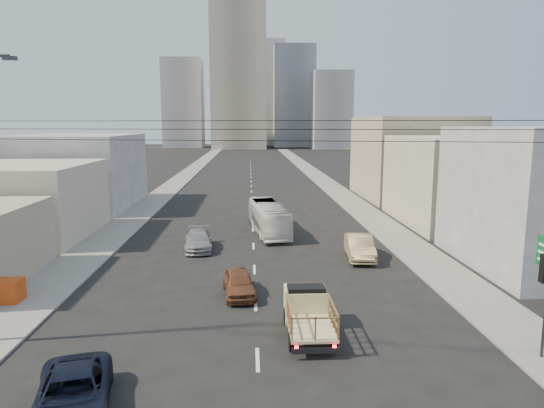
{
  "coord_description": "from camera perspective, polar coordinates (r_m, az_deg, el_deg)",
  "views": [
    {
      "loc": [
        -0.26,
        -15.85,
        9.19
      ],
      "look_at": [
        1.34,
        18.45,
        3.5
      ],
      "focal_mm": 32.0,
      "sensor_mm": 36.0,
      "label": 1
    }
  ],
  "objects": [
    {
      "name": "sidewalk_left",
      "position": [
        87.1,
        -10.25,
        3.24
      ],
      "size": [
        3.5,
        180.0,
        0.12
      ],
      "primitive_type": "cube",
      "color": "slate",
      "rests_on": "ground"
    },
    {
      "name": "navy_pickup",
      "position": [
        17.68,
        -22.41,
        -20.07
      ],
      "size": [
        3.44,
        5.41,
        1.39
      ],
      "primitive_type": "imported",
      "rotation": [
        0.0,
        0.0,
        0.24
      ],
      "color": "black",
      "rests_on": "ground"
    },
    {
      "name": "flatbed_pickup",
      "position": [
        21.87,
        4.28,
        -12.34
      ],
      "size": [
        1.95,
        4.41,
        1.9
      ],
      "color": "beige",
      "rests_on": "ground"
    },
    {
      "name": "sedan_grey",
      "position": [
        36.31,
        -8.67,
        -4.23
      ],
      "size": [
        2.37,
        4.94,
        1.39
      ],
      "primitive_type": "imported",
      "rotation": [
        0.0,
        0.0,
        0.09
      ],
      "color": "gray",
      "rests_on": "ground"
    },
    {
      "name": "city_bus",
      "position": [
        41.13,
        -0.41,
        -1.62
      ],
      "size": [
        3.41,
        9.69,
        2.64
      ],
      "primitive_type": "imported",
      "rotation": [
        0.0,
        0.0,
        0.13
      ],
      "color": "silver",
      "rests_on": "ground"
    },
    {
      "name": "sedan_brown",
      "position": [
        26.61,
        -3.92,
        -9.26
      ],
      "size": [
        2.05,
        4.14,
        1.36
      ],
      "primitive_type": "imported",
      "rotation": [
        0.0,
        0.0,
        0.11
      ],
      "color": "brown",
      "rests_on": "ground"
    },
    {
      "name": "bldg_right_mid",
      "position": [
        48.38,
        21.48,
        2.6
      ],
      "size": [
        11.0,
        14.0,
        8.0
      ],
      "primitive_type": "cube",
      "color": "#B3A790",
      "rests_on": "ground"
    },
    {
      "name": "sidewalk_right",
      "position": [
        87.17,
        5.27,
        3.36
      ],
      "size": [
        3.5,
        180.0,
        0.12
      ],
      "primitive_type": "cube",
      "color": "slate",
      "rests_on": "ground"
    },
    {
      "name": "overhead_wires",
      "position": [
        17.36,
        -1.83,
        8.67
      ],
      "size": [
        23.01,
        5.02,
        0.72
      ],
      "color": "black",
      "rests_on": "ground"
    },
    {
      "name": "midrise_east",
      "position": [
        183.43,
        6.95,
        10.84
      ],
      "size": [
        14.0,
        14.0,
        28.0
      ],
      "primitive_type": "cube",
      "color": "gray",
      "rests_on": "ground"
    },
    {
      "name": "midrise_back",
      "position": [
        216.32,
        -1.04,
        12.8
      ],
      "size": [
        18.0,
        18.0,
        44.0
      ],
      "primitive_type": "cube",
      "color": "gray",
      "rests_on": "ground"
    },
    {
      "name": "sedan_tan",
      "position": [
        34.06,
        10.28,
        -5.0
      ],
      "size": [
        2.15,
        5.02,
        1.61
      ],
      "primitive_type": "imported",
      "rotation": [
        0.0,
        0.0,
        -0.09
      ],
      "color": "#9D865B",
      "rests_on": "ground"
    },
    {
      "name": "ground",
      "position": [
        18.33,
        -1.59,
        -20.69
      ],
      "size": [
        420.0,
        420.0,
        0.0
      ],
      "primitive_type": "plane",
      "color": "black",
      "rests_on": "ground"
    },
    {
      "name": "bldg_left_far",
      "position": [
        58.36,
        -21.95,
        3.63
      ],
      "size": [
        12.0,
        16.0,
        8.0
      ],
      "primitive_type": "cube",
      "color": "gray",
      "rests_on": "ground"
    },
    {
      "name": "midrise_nw",
      "position": [
        197.69,
        -10.36,
        11.52
      ],
      "size": [
        15.0,
        15.0,
        34.0
      ],
      "primitive_type": "cube",
      "color": "gray",
      "rests_on": "ground"
    },
    {
      "name": "bldg_right_far",
      "position": [
        63.33,
        16.06,
        5.25
      ],
      "size": [
        12.0,
        16.0,
        10.0
      ],
      "primitive_type": "cube",
      "color": "tan",
      "rests_on": "ground"
    },
    {
      "name": "high_rise_tower",
      "position": [
        187.05,
        -3.95,
        15.77
      ],
      "size": [
        20.0,
        20.0,
        60.0
      ],
      "primitive_type": "cube",
      "color": "gray",
      "rests_on": "ground"
    },
    {
      "name": "lane_dashes",
      "position": [
        69.46,
        -2.44,
        1.8
      ],
      "size": [
        0.15,
        104.0,
        0.01
      ],
      "color": "silver",
      "rests_on": "ground"
    },
    {
      "name": "crate_stack",
      "position": [
        28.9,
        -29.06,
        -8.92
      ],
      "size": [
        1.8,
        1.2,
        1.14
      ],
      "color": "#C24212",
      "rests_on": "sidewalk_left"
    },
    {
      "name": "midrise_ne",
      "position": [
        201.97,
        2.58,
        12.47
      ],
      "size": [
        16.0,
        16.0,
        40.0
      ],
      "primitive_type": "cube",
      "color": "gray",
      "rests_on": "ground"
    },
    {
      "name": "bldg_left_mid",
      "position": [
        44.47,
        -27.56,
        0.33
      ],
      "size": [
        11.0,
        12.0,
        6.0
      ],
      "primitive_type": "cube",
      "color": "#B3A790",
      "rests_on": "ground"
    }
  ]
}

